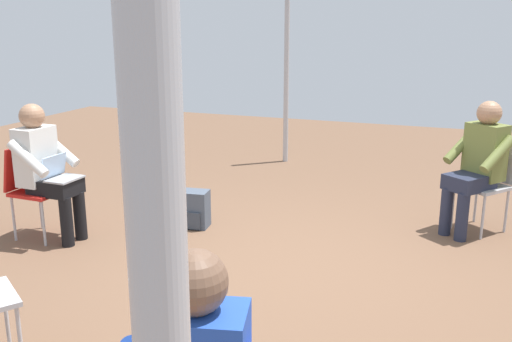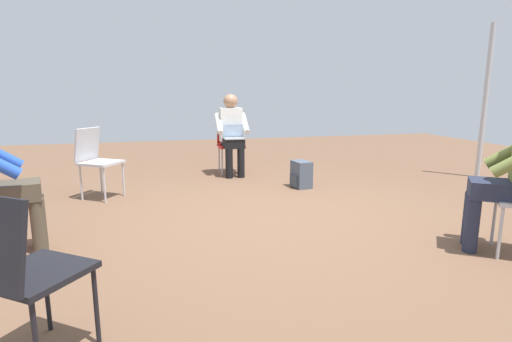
% 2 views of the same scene
% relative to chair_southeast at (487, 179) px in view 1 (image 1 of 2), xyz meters
% --- Properties ---
extents(ground_plane, '(14.10, 14.10, 0.00)m').
position_rel_chair_southeast_xyz_m(ground_plane, '(-1.63, 1.43, -0.50)').
color(ground_plane, brown).
extents(chair_southeast, '(0.58, 0.58, 0.85)m').
position_rel_chair_southeast_xyz_m(chair_southeast, '(0.00, 0.00, 0.00)').
color(chair_southeast, '#B7B7BC').
rests_on(chair_southeast, ground).
extents(chair_north, '(0.41, 0.45, 0.85)m').
position_rel_chair_southeast_xyz_m(chair_north, '(-1.65, 3.88, 0.00)').
color(chair_north, red).
rests_on(chair_north, ground).
extents(person_with_laptop, '(0.50, 0.53, 1.24)m').
position_rel_chair_southeast_xyz_m(person_with_laptop, '(-1.65, 3.71, 0.20)').
color(person_with_laptop, black).
rests_on(person_with_laptop, ground).
extents(person_in_olive, '(0.63, 0.63, 1.24)m').
position_rel_chair_southeast_xyz_m(person_in_olive, '(-0.13, 0.10, 0.20)').
color(person_in_olive, '#23283D').
rests_on(person_in_olive, ground).
extents(backpack_near_laptop_user, '(0.27, 0.30, 0.36)m').
position_rel_chair_southeast_xyz_m(backpack_near_laptop_user, '(-0.92, 2.62, -0.34)').
color(backpack_near_laptop_user, '#475160').
rests_on(backpack_near_laptop_user, ground).
extents(tent_pole_far, '(0.07, 0.07, 2.24)m').
position_rel_chair_southeast_xyz_m(tent_pole_far, '(1.92, 2.60, 0.62)').
color(tent_pole_far, '#B2B2B7').
rests_on(tent_pole_far, ground).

